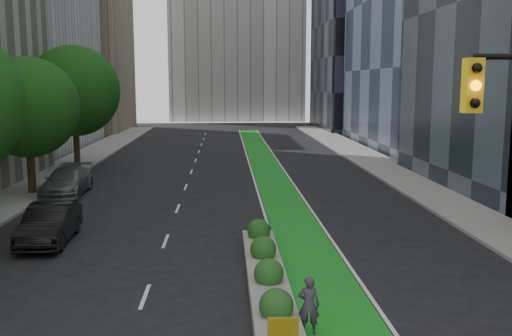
{
  "coord_description": "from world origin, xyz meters",
  "views": [
    {
      "loc": [
        -0.08,
        -10.36,
        6.31
      ],
      "look_at": [
        1.12,
        11.63,
        3.0
      ],
      "focal_mm": 40.0,
      "sensor_mm": 36.0,
      "label": 1
    }
  ],
  "objects": [
    {
      "name": "sidewalk_left",
      "position": [
        -11.8,
        25.0,
        0.07
      ],
      "size": [
        3.6,
        90.0,
        0.15
      ],
      "primitive_type": "cube",
      "color": "gray",
      "rests_on": "ground"
    },
    {
      "name": "sidewalk_right",
      "position": [
        11.8,
        25.0,
        0.07
      ],
      "size": [
        3.6,
        90.0,
        0.15
      ],
      "primitive_type": "cube",
      "color": "gray",
      "rests_on": "ground"
    },
    {
      "name": "bike_lane_paint",
      "position": [
        3.0,
        30.0,
        0.01
      ],
      "size": [
        2.2,
        70.0,
        0.01
      ],
      "primitive_type": "cube",
      "color": "#198E22",
      "rests_on": "ground"
    },
    {
      "name": "building_tan_far",
      "position": [
        -20.0,
        66.0,
        13.0
      ],
      "size": [
        14.0,
        16.0,
        26.0
      ],
      "primitive_type": "cube",
      "color": "tan",
      "rests_on": "ground"
    },
    {
      "name": "building_dark_end",
      "position": [
        20.0,
        68.0,
        14.0
      ],
      "size": [
        14.0,
        18.0,
        28.0
      ],
      "primitive_type": "cube",
      "color": "black",
      "rests_on": "ground"
    },
    {
      "name": "tree_midfar",
      "position": [
        -11.0,
        22.0,
        4.95
      ],
      "size": [
        5.6,
        5.6,
        7.76
      ],
      "color": "black",
      "rests_on": "ground"
    },
    {
      "name": "tree_far",
      "position": [
        -11.0,
        32.0,
        5.69
      ],
      "size": [
        6.6,
        6.6,
        9.0
      ],
      "color": "black",
      "rests_on": "ground"
    },
    {
      "name": "median_planter",
      "position": [
        1.2,
        7.04,
        0.37
      ],
      "size": [
        1.2,
        10.26,
        1.1
      ],
      "color": "gray",
      "rests_on": "ground"
    },
    {
      "name": "cyclist",
      "position": [
        2.0,
        3.24,
        0.76
      ],
      "size": [
        0.62,
        0.47,
        1.52
      ],
      "primitive_type": "imported",
      "rotation": [
        0.0,
        0.0,
        2.93
      ],
      "color": "#36323C",
      "rests_on": "ground"
    },
    {
      "name": "parked_car_left_mid",
      "position": [
        -7.06,
        12.07,
        0.77
      ],
      "size": [
        1.82,
        4.72,
        1.53
      ],
      "primitive_type": "imported",
      "rotation": [
        0.0,
        0.0,
        0.04
      ],
      "color": "black",
      "rests_on": "ground"
    },
    {
      "name": "parked_car_left_far",
      "position": [
        -9.05,
        22.01,
        0.77
      ],
      "size": [
        2.21,
        5.3,
        1.53
      ],
      "primitive_type": "imported",
      "rotation": [
        0.0,
        0.0,
        0.01
      ],
      "color": "slate",
      "rests_on": "ground"
    }
  ]
}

